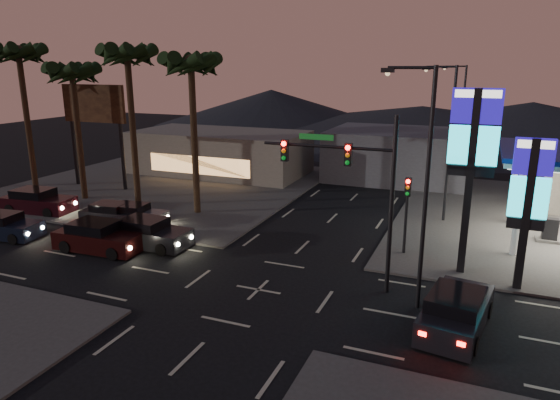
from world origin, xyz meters
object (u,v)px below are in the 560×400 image
at_px(car_lane_b_mid, 113,214).
at_px(traffic_signal_mast, 353,177).
at_px(car_lane_b_front, 134,215).
at_px(car_lane_a_rear, 3,226).
at_px(car_lane_a_mid, 99,237).
at_px(pylon_sign_short, 529,192).
at_px(pylon_sign_tall, 473,145).
at_px(car_lane_b_rear, 38,202).
at_px(suv_station, 456,311).
at_px(car_lane_a_front, 148,234).

bearing_deg(car_lane_b_mid, traffic_signal_mast, -11.73).
bearing_deg(car_lane_b_front, car_lane_a_rear, -139.23).
bearing_deg(car_lane_a_mid, pylon_sign_short, 8.60).
bearing_deg(car_lane_b_front, pylon_sign_short, -3.24).
xyz_separation_m(traffic_signal_mast, car_lane_b_front, (-15.22, 3.78, -4.59)).
distance_m(pylon_sign_tall, car_lane_b_rear, 28.58).
xyz_separation_m(pylon_sign_short, suv_station, (-2.41, -4.82, -3.90)).
distance_m(pylon_sign_short, suv_station, 6.65).
xyz_separation_m(pylon_sign_tall, traffic_signal_mast, (-4.74, -3.51, -1.17)).
height_order(car_lane_a_mid, car_lane_b_rear, car_lane_b_rear).
bearing_deg(car_lane_b_rear, suv_station, -11.82).
relative_size(car_lane_b_front, car_lane_b_mid, 0.99).
xyz_separation_m(car_lane_a_front, car_lane_b_front, (-3.25, 2.89, -0.10)).
bearing_deg(car_lane_b_rear, traffic_signal_mast, -8.74).
xyz_separation_m(pylon_sign_tall, pylon_sign_short, (2.50, -1.00, -1.74)).
xyz_separation_m(car_lane_a_rear, suv_station, (25.75, -1.17, 0.07)).
relative_size(traffic_signal_mast, car_lane_a_rear, 1.71).
relative_size(pylon_sign_short, car_lane_b_rear, 1.33).
bearing_deg(suv_station, pylon_sign_short, 63.44).
bearing_deg(traffic_signal_mast, pylon_sign_short, 19.13).
xyz_separation_m(car_lane_b_mid, suv_station, (21.41, -5.74, 0.11)).
relative_size(car_lane_a_front, car_lane_b_rear, 0.95).
height_order(pylon_sign_short, car_lane_b_mid, pylon_sign_short).
relative_size(traffic_signal_mast, car_lane_b_front, 1.84).
distance_m(car_lane_a_front, car_lane_b_rear, 11.62).
bearing_deg(car_lane_b_mid, car_lane_a_rear, -133.55).
bearing_deg(suv_station, car_lane_b_front, 163.11).
bearing_deg(pylon_sign_tall, car_lane_a_front, -171.10).
xyz_separation_m(pylon_sign_tall, suv_station, (0.09, -5.82, -5.64)).
height_order(car_lane_a_rear, suv_station, suv_station).
distance_m(car_lane_a_rear, car_lane_b_front, 7.52).
bearing_deg(car_lane_a_front, car_lane_b_front, 138.35).
xyz_separation_m(car_lane_a_front, suv_station, (16.80, -3.20, 0.01)).
distance_m(traffic_signal_mast, car_lane_b_mid, 17.53).
distance_m(pylon_sign_tall, suv_station, 8.10).
height_order(pylon_sign_short, car_lane_a_rear, pylon_sign_short).
distance_m(traffic_signal_mast, car_lane_b_front, 16.34).
bearing_deg(pylon_sign_tall, pylon_sign_short, -21.80).
bearing_deg(car_lane_b_rear, car_lane_b_front, 1.46).
distance_m(car_lane_a_mid, suv_station, 18.98).
distance_m(car_lane_b_mid, car_lane_b_rear, 6.71).
height_order(pylon_sign_short, traffic_signal_mast, traffic_signal_mast).
xyz_separation_m(car_lane_b_front, suv_station, (20.05, -6.09, 0.12)).
height_order(pylon_sign_tall, car_lane_b_mid, pylon_sign_tall).
xyz_separation_m(car_lane_a_rear, car_lane_b_rear, (-2.36, 4.71, 0.09)).
bearing_deg(car_lane_b_rear, pylon_sign_short, -2.00).
relative_size(pylon_sign_tall, car_lane_a_rear, 1.92).
height_order(car_lane_b_mid, suv_station, suv_station).
bearing_deg(suv_station, car_lane_b_rear, 168.18).
height_order(car_lane_a_rear, car_lane_b_rear, car_lane_b_rear).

